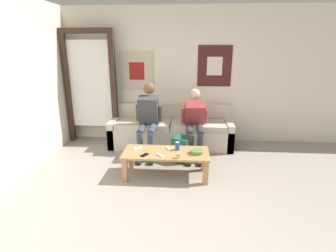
% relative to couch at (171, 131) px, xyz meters
% --- Properties ---
extents(ground_plane, '(18.00, 18.00, 0.00)m').
position_rel_couch_xyz_m(ground_plane, '(0.03, -2.51, -0.27)').
color(ground_plane, gray).
extents(wall_back, '(10.00, 0.07, 2.55)m').
position_rel_couch_xyz_m(wall_back, '(0.03, 0.36, 1.01)').
color(wall_back, silver).
rests_on(wall_back, ground_plane).
extents(door_frame, '(1.00, 0.10, 2.15)m').
position_rel_couch_xyz_m(door_frame, '(-1.55, 0.15, 0.93)').
color(door_frame, '#382319').
rests_on(door_frame, ground_plane).
extents(couch, '(2.28, 0.72, 0.76)m').
position_rel_couch_xyz_m(couch, '(0.00, 0.00, 0.00)').
color(couch, beige).
rests_on(couch, ground_plane).
extents(coffee_table, '(1.24, 0.53, 0.38)m').
position_rel_couch_xyz_m(coffee_table, '(0.00, -1.26, 0.04)').
color(coffee_table, '#B27F4C').
rests_on(coffee_table, ground_plane).
extents(person_seated_adult, '(0.47, 0.88, 1.22)m').
position_rel_couch_xyz_m(person_seated_adult, '(-0.38, -0.38, 0.38)').
color(person_seated_adult, '#384256').
rests_on(person_seated_adult, ground_plane).
extents(person_seated_teen, '(0.47, 0.97, 1.11)m').
position_rel_couch_xyz_m(person_seated_teen, '(0.43, -0.35, 0.34)').
color(person_seated_teen, '#2D2D33').
rests_on(person_seated_teen, ground_plane).
extents(backpack, '(0.37, 0.38, 0.40)m').
position_rel_couch_xyz_m(backpack, '(0.23, -0.70, -0.08)').
color(backpack, '#1E5642').
rests_on(backpack, ground_plane).
extents(ceramic_bowl, '(0.19, 0.19, 0.06)m').
position_rel_couch_xyz_m(ceramic_bowl, '(0.44, -1.28, 0.14)').
color(ceramic_bowl, '#607F47').
rests_on(ceramic_bowl, coffee_table).
extents(pillar_candle, '(0.06, 0.06, 0.09)m').
position_rel_couch_xyz_m(pillar_candle, '(0.19, -1.46, 0.14)').
color(pillar_candle, tan).
rests_on(pillar_candle, coffee_table).
extents(drink_can_blue, '(0.07, 0.07, 0.12)m').
position_rel_couch_xyz_m(drink_can_blue, '(0.16, -1.17, 0.17)').
color(drink_can_blue, '#28479E').
rests_on(drink_can_blue, coffee_table).
extents(game_controller_near_left, '(0.09, 0.15, 0.03)m').
position_rel_couch_xyz_m(game_controller_near_left, '(0.03, -1.15, 0.12)').
color(game_controller_near_left, white).
rests_on(game_controller_near_left, coffee_table).
extents(game_controller_near_right, '(0.12, 0.13, 0.03)m').
position_rel_couch_xyz_m(game_controller_near_right, '(-0.42, -1.17, 0.12)').
color(game_controller_near_right, white).
rests_on(game_controller_near_right, coffee_table).
extents(game_controller_far_center, '(0.11, 0.13, 0.03)m').
position_rel_couch_xyz_m(game_controller_far_center, '(-0.06, -1.41, 0.12)').
color(game_controller_far_center, white).
rests_on(game_controller_far_center, coffee_table).
extents(cell_phone, '(0.13, 0.15, 0.01)m').
position_rel_couch_xyz_m(cell_phone, '(-0.28, -1.40, 0.11)').
color(cell_phone, black).
rests_on(cell_phone, coffee_table).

